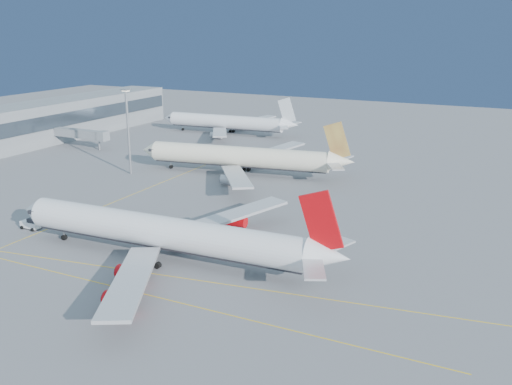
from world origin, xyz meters
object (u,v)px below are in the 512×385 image
airliner_virgin (168,234)px  airliner_third (229,122)px  airliner_etihad (243,157)px  pushback_tug (32,224)px  light_mast (128,124)px

airliner_virgin → airliner_third: airliner_virgin is taller
airliner_etihad → airliner_third: 66.27m
airliner_third → pushback_tug: 119.92m
airliner_virgin → pushback_tug: 37.18m
airliner_etihad → pushback_tug: 66.10m
airliner_etihad → airliner_third: airliner_etihad is taller
airliner_etihad → airliner_third: bearing=113.8°
airliner_third → airliner_etihad: bearing=-61.3°
airliner_etihad → pushback_tug: (-19.65, -62.98, -4.10)m
pushback_tug → light_mast: bearing=103.8°
airliner_third → pushback_tug: airliner_third is taller
light_mast → airliner_third: bearing=94.1°
airliner_third → pushback_tug: size_ratio=13.07×
airliner_virgin → airliner_etihad: 66.18m
airliner_virgin → pushback_tug: bearing=176.3°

